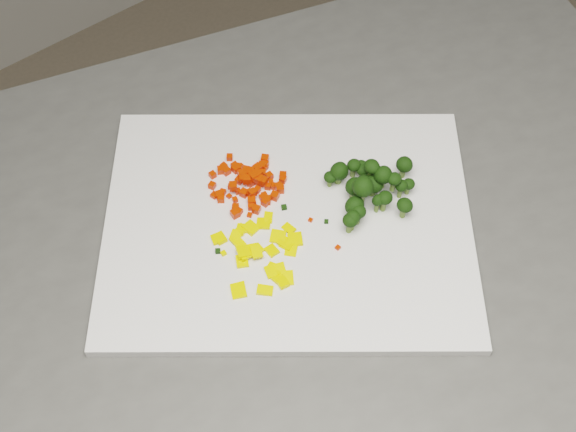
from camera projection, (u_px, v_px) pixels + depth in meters
counter_block at (288, 404)px, 1.27m from camera, size 1.22×1.01×0.90m
cutting_board at (288, 224)px, 0.92m from camera, size 0.53×0.51×0.01m
carrot_pile at (248, 179)px, 0.93m from camera, size 0.09×0.09×0.03m
pepper_pile at (259, 252)px, 0.88m from camera, size 0.11×0.11×0.01m
broccoli_pile at (374, 184)px, 0.91m from camera, size 0.11×0.11×0.05m
carrot_cube_0 at (224, 166)px, 0.95m from camera, size 0.01×0.01×0.01m
carrot_cube_1 at (268, 186)px, 0.94m from camera, size 0.01×0.01×0.01m
carrot_cube_2 at (249, 178)px, 0.94m from camera, size 0.01×0.01×0.01m
carrot_cube_3 at (260, 182)px, 0.94m from camera, size 0.01×0.01×0.01m
carrot_cube_4 at (275, 196)px, 0.93m from camera, size 0.01×0.01×0.01m
carrot_cube_5 at (274, 186)px, 0.94m from camera, size 0.01×0.01×0.01m
carrot_cube_6 at (257, 172)px, 0.95m from camera, size 0.01×0.01×0.01m
carrot_cube_7 at (223, 192)px, 0.93m from camera, size 0.01×0.01×0.01m
carrot_cube_8 at (236, 169)px, 0.95m from camera, size 0.01×0.01×0.01m
carrot_cube_9 at (251, 172)px, 0.95m from camera, size 0.01×0.01×0.01m
carrot_cube_10 at (235, 166)px, 0.95m from camera, size 0.01×0.01×0.01m
carrot_cube_11 at (231, 186)px, 0.94m from camera, size 0.01×0.01×0.01m
carrot_cube_12 at (246, 171)px, 0.95m from camera, size 0.01×0.01×0.01m
carrot_cube_13 at (240, 167)px, 0.95m from camera, size 0.01×0.01×0.01m
carrot_cube_14 at (258, 168)px, 0.95m from camera, size 0.01×0.01×0.01m
carrot_cube_15 at (280, 189)px, 0.93m from camera, size 0.01×0.01×0.01m
carrot_cube_16 at (265, 159)px, 0.96m from camera, size 0.01×0.01×0.01m
carrot_cube_17 at (266, 200)px, 0.92m from camera, size 0.01×0.01×0.01m
carrot_cube_18 at (235, 214)px, 0.91m from camera, size 0.01×0.01×0.01m
carrot_cube_19 at (242, 179)px, 0.93m from camera, size 0.01×0.01×0.01m
carrot_cube_20 at (265, 165)px, 0.95m from camera, size 0.01×0.01×0.01m
carrot_cube_21 at (263, 173)px, 0.95m from camera, size 0.01×0.01×0.01m
carrot_cube_22 at (264, 165)px, 0.95m from camera, size 0.01×0.01×0.01m
carrot_cube_23 at (259, 177)px, 0.94m from camera, size 0.01×0.01×0.01m
carrot_cube_24 at (239, 167)px, 0.95m from camera, size 0.01×0.01×0.01m
carrot_cube_25 at (258, 178)px, 0.94m from camera, size 0.01×0.01×0.01m
carrot_cube_26 at (261, 178)px, 0.93m from camera, size 0.01×0.01×0.01m
carrot_cube_27 at (249, 193)px, 0.93m from camera, size 0.01×0.01×0.01m
carrot_cube_28 at (212, 186)px, 0.94m from camera, size 0.01×0.01×0.01m
carrot_cube_29 at (251, 182)px, 0.94m from camera, size 0.01×0.01×0.01m
carrot_cube_30 at (247, 179)px, 0.93m from camera, size 0.01×0.01×0.01m
carrot_cube_31 at (243, 176)px, 0.94m from camera, size 0.01×0.01×0.01m
carrot_cube_32 at (265, 202)px, 0.92m from camera, size 0.01×0.01×0.01m
carrot_cube_33 at (236, 207)px, 0.92m from camera, size 0.01×0.01×0.01m
carrot_cube_34 at (252, 201)px, 0.92m from camera, size 0.01×0.01×0.01m
carrot_cube_35 at (230, 157)px, 0.96m from camera, size 0.01×0.01×0.01m
carrot_cube_36 at (267, 199)px, 0.92m from camera, size 0.01×0.01×0.01m
carrot_cube_37 at (221, 170)px, 0.95m from camera, size 0.01×0.01×0.01m
carrot_cube_38 at (269, 176)px, 0.94m from camera, size 0.01×0.01×0.01m
carrot_cube_39 at (213, 175)px, 0.95m from camera, size 0.01×0.01×0.01m
carrot_cube_40 at (265, 199)px, 0.93m from camera, size 0.01×0.01×0.01m
carrot_cube_41 at (253, 203)px, 0.92m from camera, size 0.01×0.01×0.01m
carrot_cube_42 at (264, 162)px, 0.96m from camera, size 0.01×0.01×0.01m
carrot_cube_43 at (264, 195)px, 0.93m from camera, size 0.01×0.01×0.01m
carrot_cube_44 at (259, 179)px, 0.94m from camera, size 0.01×0.01×0.01m
carrot_cube_45 at (221, 199)px, 0.93m from camera, size 0.01×0.01×0.01m
carrot_cube_46 at (242, 174)px, 0.94m from camera, size 0.01×0.01×0.01m
carrot_cube_47 at (255, 173)px, 0.94m from camera, size 0.01×0.01×0.01m
carrot_cube_48 at (262, 197)px, 0.93m from camera, size 0.01×0.01×0.01m
carrot_cube_49 at (226, 171)px, 0.95m from camera, size 0.01×0.01×0.01m
carrot_cube_50 at (267, 200)px, 0.92m from camera, size 0.01×0.01×0.01m
carrot_cube_51 at (271, 182)px, 0.94m from camera, size 0.01×0.01×0.01m
carrot_cube_52 at (237, 171)px, 0.95m from camera, size 0.01×0.01×0.01m
carrot_cube_53 at (235, 207)px, 0.92m from camera, size 0.01×0.01×0.01m
carrot_cube_54 at (250, 183)px, 0.94m from camera, size 0.01×0.01×0.01m
carrot_cube_55 at (262, 166)px, 0.95m from camera, size 0.01×0.01×0.01m
carrot_cube_56 at (243, 177)px, 0.94m from camera, size 0.01×0.01×0.01m
carrot_cube_57 at (279, 187)px, 0.93m from camera, size 0.01×0.01×0.01m
carrot_cube_58 at (258, 174)px, 0.93m from camera, size 0.01×0.01×0.01m
carrot_cube_59 at (283, 179)px, 0.94m from camera, size 0.01×0.01×0.01m
carrot_cube_60 at (233, 186)px, 0.93m from camera, size 0.01×0.01×0.01m
carrot_cube_61 at (219, 195)px, 0.93m from camera, size 0.01×0.01×0.01m
carrot_cube_62 at (251, 179)px, 0.93m from camera, size 0.01×0.01×0.01m
carrot_cube_63 at (252, 193)px, 0.92m from camera, size 0.01×0.01×0.01m
carrot_cube_64 at (257, 177)px, 0.93m from camera, size 0.01×0.01×0.01m
carrot_cube_65 at (254, 176)px, 0.93m from camera, size 0.01×0.01×0.01m
carrot_cube_66 at (255, 168)px, 0.95m from camera, size 0.01×0.01×0.01m
carrot_cube_67 at (256, 209)px, 0.92m from camera, size 0.01×0.01×0.01m
carrot_cube_68 at (235, 200)px, 0.93m from camera, size 0.01×0.01×0.01m
carrot_cube_69 at (283, 176)px, 0.94m from camera, size 0.01×0.01×0.01m
carrot_cube_70 at (239, 180)px, 0.94m from camera, size 0.01×0.01×0.01m
carrot_cube_71 at (244, 193)px, 0.93m from camera, size 0.01×0.01×0.01m
carrot_cube_72 at (239, 211)px, 0.92m from camera, size 0.01×0.01×0.01m
carrot_cube_73 at (257, 190)px, 0.93m from camera, size 0.01×0.01×0.01m
carrot_cube_74 at (259, 179)px, 0.93m from camera, size 0.01×0.01×0.01m
carrot_cube_75 at (265, 167)px, 0.95m from camera, size 0.01×0.01×0.01m
carrot_cube_76 at (238, 191)px, 0.93m from camera, size 0.01×0.01×0.01m
carrot_cube_77 at (251, 207)px, 0.92m from camera, size 0.01×0.01×0.01m
carrot_cube_78 at (263, 181)px, 0.93m from camera, size 0.01×0.01×0.01m
pepper_chunk_0 at (289, 229)px, 0.90m from camera, size 0.01×0.02×0.00m
pepper_chunk_1 at (265, 290)px, 0.86m from camera, size 0.02×0.02×0.01m
pepper_chunk_2 at (236, 236)px, 0.90m from camera, size 0.02×0.02×0.01m
pepper_chunk_3 at (279, 270)px, 0.87m from camera, size 0.02×0.02×0.01m
pepper_chunk_4 at (257, 252)px, 0.88m from camera, size 0.02×0.02×0.01m
pepper_chunk_5 at (278, 237)px, 0.90m from camera, size 0.02×0.02×0.01m
pepper_chunk_6 at (278, 278)px, 0.87m from camera, size 0.01×0.01×0.01m
pepper_chunk_7 at (286, 243)px, 0.89m from camera, size 0.02×0.02×0.01m
pepper_chunk_8 at (288, 278)px, 0.87m from camera, size 0.02×0.02×0.01m
pepper_chunk_9 at (263, 223)px, 0.91m from camera, size 0.02×0.02×0.01m
pepper_chunk_10 at (242, 228)px, 0.90m from camera, size 0.02×0.02×0.01m
pepper_chunk_11 at (220, 238)px, 0.90m from camera, size 0.01×0.02×0.01m
pepper_chunk_12 at (268, 218)px, 0.91m from camera, size 0.02×0.02×0.00m
pepper_chunk_13 at (250, 250)px, 0.88m from camera, size 0.02×0.02×0.01m
pepper_chunk_14 at (238, 242)px, 0.89m from camera, size 0.01×0.02×0.01m
pepper_chunk_15 at (242, 261)px, 0.88m from camera, size 0.02×0.02×0.01m
pepper_chunk_16 at (291, 249)px, 0.89m from camera, size 0.02×0.02×0.01m
pepper_chunk_17 at (247, 254)px, 0.88m from camera, size 0.02×0.01×0.01m
pepper_chunk_18 at (287, 245)px, 0.89m from camera, size 0.02×0.02×0.01m
pepper_chunk_19 at (256, 250)px, 0.89m from camera, size 0.01×0.01×0.00m
pepper_chunk_20 at (242, 229)px, 0.90m from camera, size 0.02×0.02×0.01m
pepper_chunk_21 at (295, 239)px, 0.90m from camera, size 0.02×0.02×0.01m
pepper_chunk_22 at (272, 251)px, 0.89m from camera, size 0.01×0.02×0.00m
pepper_chunk_23 at (271, 272)px, 0.87m from camera, size 0.02×0.02×0.01m
pepper_chunk_24 at (282, 282)px, 0.86m from camera, size 0.01×0.02×0.01m
pepper_chunk_25 at (218, 238)px, 0.90m from camera, size 0.02×0.02×0.01m
pepper_chunk_26 at (239, 291)px, 0.86m from camera, size 0.02×0.02×0.01m
pepper_chunk_27 at (275, 269)px, 0.87m from camera, size 0.02×0.02×0.00m
pepper_chunk_28 at (243, 252)px, 0.88m from camera, size 0.02×0.02×0.01m
pepper_chunk_29 at (251, 228)px, 0.90m from camera, size 0.02×0.02×0.01m
broccoli_floret_0 at (363, 184)px, 0.93m from camera, size 0.02×0.02×0.02m
broccoli_floret_1 at (384, 202)px, 0.91m from camera, size 0.02×0.02×0.03m
broccoli_floret_2 at (349, 224)px, 0.89m from camera, size 0.02×0.02×0.03m
broccoli_floret_3 at (403, 168)px, 0.94m from camera, size 0.03×0.03×0.03m
broccoli_floret_4 at (354, 208)px, 0.90m from camera, size 0.03×0.03×0.03m
broccoli_floret_5 at (366, 189)px, 0.92m from camera, size 0.03×0.03×0.02m
broccoli_floret_6 at (362, 172)px, 0.94m from camera, size 0.02×0.02×0.02m
broccoli_floret_7 at (361, 169)px, 0.94m from camera, size 0.02×0.02×0.02m
broccoli_floret_8 at (408, 187)px, 0.93m from camera, size 0.02×0.02×0.02m
broccoli_floret_9 at (400, 190)px, 0.92m from camera, size 0.02×0.02×0.03m
broccoli_floret_10 at (330, 180)px, 0.93m from camera, size 0.02×0.02×0.02m
broccoli_floret_11 at (377, 204)px, 0.91m from camera, size 0.02×0.02×0.03m
broccoli_floret_12 at (338, 174)px, 0.93m from camera, size 0.03×0.03×0.03m
broccoli_floret_13 at (404, 209)px, 0.90m from camera, size 0.02×0.02×0.03m
broccoli_floret_14 at (354, 190)px, 0.92m from camera, size 0.03×0.03×0.03m
broccoli_floret_15 at (358, 215)px, 0.90m from camera, size 0.02×0.02×0.03m
broccoli_floret_16 at (353, 169)px, 0.94m from camera, size 0.02×0.02×0.03m
broccoli_floret_17 at (371, 171)px, 0.92m from camera, size 0.02×0.02×0.03m
broccoli_floret_18 at (382, 179)px, 0.91m from camera, size 0.03×0.03×0.03m
broccoli_floret_19 at (352, 221)px, 0.89m from camera, size 0.02×0.02×0.03m
broccoli_floret_20 at (372, 186)px, 0.92m from camera, size 0.03×0.03×0.03m
broccoli_floret_21 at (393, 183)px, 0.91m from camera, size 0.02×0.02×0.03m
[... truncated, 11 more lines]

